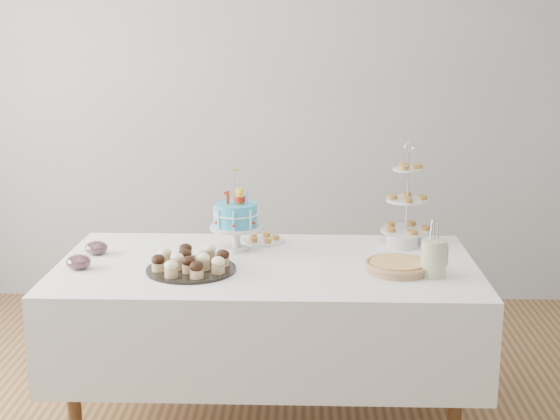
{
  "coord_description": "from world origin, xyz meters",
  "views": [
    {
      "loc": [
        0.17,
        -3.13,
        1.83
      ],
      "look_at": [
        0.06,
        0.3,
        1.02
      ],
      "focal_mm": 50.0,
      "sensor_mm": 36.0,
      "label": 1
    }
  ],
  "objects_px": {
    "utensil_pitcher": "(434,257)",
    "tiered_stand": "(407,201)",
    "pastry_plate": "(263,239)",
    "jam_bowl_b": "(96,248)",
    "table": "(267,310)",
    "birthday_cake": "(236,229)",
    "jam_bowl_a": "(79,262)",
    "plate_stack": "(402,241)",
    "cupcake_tray": "(191,261)",
    "pie": "(398,266)"
  },
  "relations": [
    {
      "from": "pastry_plate",
      "to": "utensil_pitcher",
      "type": "distance_m",
      "value": 0.94
    },
    {
      "from": "cupcake_tray",
      "to": "utensil_pitcher",
      "type": "bearing_deg",
      "value": -2.3
    },
    {
      "from": "plate_stack",
      "to": "jam_bowl_a",
      "type": "bearing_deg",
      "value": -164.57
    },
    {
      "from": "birthday_cake",
      "to": "plate_stack",
      "type": "xyz_separation_m",
      "value": [
        0.81,
        0.08,
        -0.08
      ]
    },
    {
      "from": "jam_bowl_a",
      "to": "pastry_plate",
      "type": "bearing_deg",
      "value": 30.88
    },
    {
      "from": "pie",
      "to": "plate_stack",
      "type": "xyz_separation_m",
      "value": [
        0.06,
        0.4,
        0.0
      ]
    },
    {
      "from": "birthday_cake",
      "to": "pastry_plate",
      "type": "distance_m",
      "value": 0.22
    },
    {
      "from": "cupcake_tray",
      "to": "jam_bowl_a",
      "type": "height_order",
      "value": "cupcake_tray"
    },
    {
      "from": "plate_stack",
      "to": "utensil_pitcher",
      "type": "xyz_separation_m",
      "value": [
        0.08,
        -0.47,
        0.06
      ]
    },
    {
      "from": "cupcake_tray",
      "to": "jam_bowl_b",
      "type": "height_order",
      "value": "cupcake_tray"
    },
    {
      "from": "utensil_pitcher",
      "to": "tiered_stand",
      "type": "bearing_deg",
      "value": 91.37
    },
    {
      "from": "table",
      "to": "pastry_plate",
      "type": "relative_size",
      "value": 9.0
    },
    {
      "from": "pastry_plate",
      "to": "plate_stack",
      "type": "bearing_deg",
      "value": -5.68
    },
    {
      "from": "pie",
      "to": "tiered_stand",
      "type": "bearing_deg",
      "value": 79.13
    },
    {
      "from": "utensil_pitcher",
      "to": "cupcake_tray",
      "type": "bearing_deg",
      "value": 174.32
    },
    {
      "from": "pie",
      "to": "plate_stack",
      "type": "height_order",
      "value": "plate_stack"
    },
    {
      "from": "tiered_stand",
      "to": "utensil_pitcher",
      "type": "bearing_deg",
      "value": -85.25
    },
    {
      "from": "pastry_plate",
      "to": "jam_bowl_b",
      "type": "xyz_separation_m",
      "value": [
        -0.79,
        -0.25,
        0.02
      ]
    },
    {
      "from": "plate_stack",
      "to": "table",
      "type": "bearing_deg",
      "value": -155.65
    },
    {
      "from": "table",
      "to": "utensil_pitcher",
      "type": "xyz_separation_m",
      "value": [
        0.73,
        -0.17,
        0.32
      ]
    },
    {
      "from": "pie",
      "to": "jam_bowl_a",
      "type": "bearing_deg",
      "value": -179.69
    },
    {
      "from": "pastry_plate",
      "to": "birthday_cake",
      "type": "bearing_deg",
      "value": -128.62
    },
    {
      "from": "table",
      "to": "jam_bowl_b",
      "type": "height_order",
      "value": "jam_bowl_b"
    },
    {
      "from": "pie",
      "to": "utensil_pitcher",
      "type": "xyz_separation_m",
      "value": [
        0.15,
        -0.06,
        0.06
      ]
    },
    {
      "from": "birthday_cake",
      "to": "jam_bowl_b",
      "type": "xyz_separation_m",
      "value": [
        -0.66,
        -0.1,
        -0.08
      ]
    },
    {
      "from": "birthday_cake",
      "to": "plate_stack",
      "type": "relative_size",
      "value": 2.46
    },
    {
      "from": "plate_stack",
      "to": "jam_bowl_a",
      "type": "distance_m",
      "value": 1.55
    },
    {
      "from": "table",
      "to": "pastry_plate",
      "type": "height_order",
      "value": "pastry_plate"
    },
    {
      "from": "table",
      "to": "tiered_stand",
      "type": "height_order",
      "value": "tiered_stand"
    },
    {
      "from": "utensil_pitcher",
      "to": "table",
      "type": "bearing_deg",
      "value": 163.51
    },
    {
      "from": "plate_stack",
      "to": "jam_bowl_b",
      "type": "relative_size",
      "value": 1.48
    },
    {
      "from": "pie",
      "to": "table",
      "type": "bearing_deg",
      "value": 169.56
    },
    {
      "from": "cupcake_tray",
      "to": "jam_bowl_b",
      "type": "bearing_deg",
      "value": 153.44
    },
    {
      "from": "jam_bowl_b",
      "to": "pastry_plate",
      "type": "bearing_deg",
      "value": 17.49
    },
    {
      "from": "tiered_stand",
      "to": "jam_bowl_b",
      "type": "distance_m",
      "value": 1.55
    },
    {
      "from": "birthday_cake",
      "to": "tiered_stand",
      "type": "height_order",
      "value": "tiered_stand"
    },
    {
      "from": "jam_bowl_a",
      "to": "utensil_pitcher",
      "type": "xyz_separation_m",
      "value": [
        1.57,
        -0.05,
        0.06
      ]
    },
    {
      "from": "cupcake_tray",
      "to": "tiered_stand",
      "type": "relative_size",
      "value": 0.8
    },
    {
      "from": "cupcake_tray",
      "to": "plate_stack",
      "type": "height_order",
      "value": "cupcake_tray"
    },
    {
      "from": "pastry_plate",
      "to": "pie",
      "type": "bearing_deg",
      "value": -37.13
    },
    {
      "from": "table",
      "to": "cupcake_tray",
      "type": "bearing_deg",
      "value": -158.85
    },
    {
      "from": "plate_stack",
      "to": "utensil_pitcher",
      "type": "distance_m",
      "value": 0.48
    },
    {
      "from": "birthday_cake",
      "to": "jam_bowl_a",
      "type": "xyz_separation_m",
      "value": [
        -0.68,
        -0.33,
        -0.08
      ]
    },
    {
      "from": "jam_bowl_a",
      "to": "table",
      "type": "bearing_deg",
      "value": 7.88
    },
    {
      "from": "table",
      "to": "utensil_pitcher",
      "type": "height_order",
      "value": "utensil_pitcher"
    },
    {
      "from": "tiered_stand",
      "to": "utensil_pitcher",
      "type": "xyz_separation_m",
      "value": [
        0.05,
        -0.57,
        -0.12
      ]
    },
    {
      "from": "jam_bowl_a",
      "to": "utensil_pitcher",
      "type": "relative_size",
      "value": 0.44
    },
    {
      "from": "tiered_stand",
      "to": "jam_bowl_a",
      "type": "height_order",
      "value": "tiered_stand"
    },
    {
      "from": "birthday_cake",
      "to": "utensil_pitcher",
      "type": "bearing_deg",
      "value": -21.58
    },
    {
      "from": "pie",
      "to": "cupcake_tray",
      "type": "bearing_deg",
      "value": -178.78
    }
  ]
}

